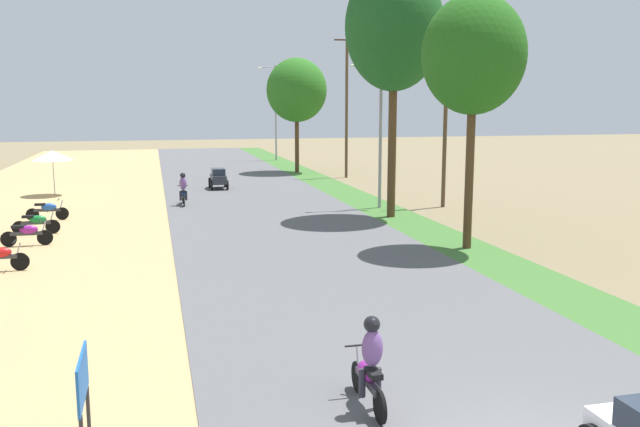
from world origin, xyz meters
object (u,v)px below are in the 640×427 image
Objects in this scene: streetlamp_mid at (276,107)px; median_tree_third at (297,90)px; parked_motorbike_third at (27,233)px; median_tree_second at (394,28)px; street_signboard at (83,384)px; utility_pole_near at (347,103)px; motorbike_foreground_rider at (370,365)px; vendor_umbrella at (52,155)px; parked_motorbike_fifth at (48,209)px; streetlamp_near at (381,124)px; parked_motorbike_fourth at (37,222)px; utility_pole_far at (445,120)px; car_hatchback_charcoal at (218,178)px; motorbike_ahead_second at (183,190)px; median_tree_nearest at (474,56)px.

median_tree_third is at bearing -92.08° from streetlamp_mid.
parked_motorbike_third is 0.16× the size of median_tree_second.
utility_pole_near is (14.30, 35.48, 4.06)m from street_signboard.
street_signboard is 0.15× the size of utility_pole_near.
vendor_umbrella is at bearing 106.55° from motorbike_foreground_rider.
parked_motorbike_fifth is 22.69m from motorbike_foreground_rider.
vendor_umbrella is at bearing 152.17° from streetlamp_near.
parked_motorbike_fourth is 3.32m from parked_motorbike_fifth.
median_tree_third reaches higher than parked_motorbike_fourth.
car_hatchback_charcoal is (-10.40, 9.50, -3.60)m from utility_pole_far.
car_hatchback_charcoal reaches higher than parked_motorbike_third.
utility_pole_near is (2.31, 13.98, 0.96)m from streetlamp_near.
streetlamp_mid is 27.76m from motorbike_ahead_second.
car_hatchback_charcoal is at bearing -127.91° from median_tree_third.
motorbike_ahead_second is (-9.07, 5.77, -7.61)m from median_tree_second.
parked_motorbike_fifth is at bearing -118.21° from streetlamp_mid.
median_tree_third is at bearing 101.58° from utility_pole_far.
utility_pole_near is 4.96× the size of car_hatchback_charcoal.
car_hatchback_charcoal is at bearing 110.39° from median_tree_nearest.
utility_pole_far is (18.78, -0.23, 3.80)m from parked_motorbike_fifth.
car_hatchback_charcoal is (-9.40, -4.71, -4.42)m from utility_pole_near.
car_hatchback_charcoal reaches higher than parked_motorbike_fifth.
car_hatchback_charcoal is (8.31, 14.85, 0.19)m from parked_motorbike_third.
motorbike_ahead_second is (5.96, 8.64, 0.30)m from parked_motorbike_third.
median_tree_third is (15.91, 9.26, 3.81)m from vendor_umbrella.
motorbike_ahead_second is (2.54, 24.56, -0.25)m from street_signboard.
parked_motorbike_fifth is at bearing 169.79° from median_tree_second.
median_tree_third is at bearing 57.38° from parked_motorbike_third.
motorbike_foreground_rider is 1.00× the size of motorbike_ahead_second.
utility_pole_near is (17.74, 17.29, 4.61)m from parked_motorbike_fourth.
motorbike_foreground_rider is (-7.04, -39.07, -5.26)m from median_tree_third.
median_tree_nearest is at bearing 44.53° from street_signboard.
median_tree_nearest is 10.38m from utility_pole_far.
median_tree_second reaches higher than median_tree_nearest.
streetlamp_mid is (15.47, 28.85, 4.33)m from parked_motorbike_fifth.
median_tree_third is at bearing 30.20° from vendor_umbrella.
vendor_umbrella is 31.14m from motorbike_foreground_rider.
utility_pole_near reaches higher than car_hatchback_charcoal.
utility_pole_far is 4.62× the size of motorbike_ahead_second.
median_tree_nearest is 4.91× the size of motorbike_foreground_rider.
street_signboard is at bearing -77.90° from parked_motorbike_third.
utility_pole_near is at bearing 16.09° from vendor_umbrella.
median_tree_second is 5.61× the size of car_hatchback_charcoal.
motorbike_ahead_second reaches higher than parked_motorbike_fifth.
street_signboard is (3.49, -21.51, 0.55)m from parked_motorbike_fifth.
streetlamp_mid is at bearing 81.54° from motorbike_foreground_rider.
utility_pole_near reaches higher than motorbike_foreground_rider.
motorbike_ahead_second is at bearing 46.79° from parked_motorbike_fourth.
motorbike_ahead_second is (5.99, 6.37, 0.30)m from parked_motorbike_fourth.
parked_motorbike_fourth is at bearing -170.65° from utility_pole_far.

